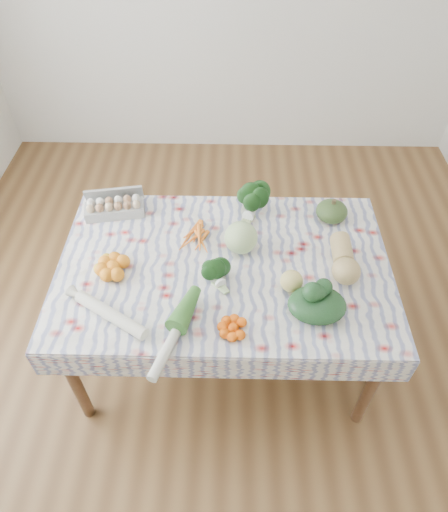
{
  "coord_description": "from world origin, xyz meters",
  "views": [
    {
      "loc": [
        0.03,
        -1.53,
        2.45
      ],
      "look_at": [
        0.0,
        0.0,
        0.82
      ],
      "focal_mm": 32.0,
      "sensor_mm": 36.0,
      "label": 1
    }
  ],
  "objects": [
    {
      "name": "dining_table",
      "position": [
        0.0,
        0.0,
        0.68
      ],
      "size": [
        1.6,
        1.0,
        0.75
      ],
      "color": "brown",
      "rests_on": "ground"
    },
    {
      "name": "kabocha_squash",
      "position": [
        0.58,
        0.35,
        0.82
      ],
      "size": [
        0.17,
        0.17,
        0.11
      ],
      "primitive_type": "ellipsoid",
      "rotation": [
        0.0,
        0.0,
        0.01
      ],
      "color": "#395225",
      "rests_on": "tablecloth"
    },
    {
      "name": "daikon",
      "position": [
        -0.5,
        -0.34,
        0.79
      ],
      "size": [
        0.38,
        0.27,
        0.06
      ],
      "primitive_type": "cylinder",
      "rotation": [
        1.57,
        0.0,
        1.02
      ],
      "color": "white",
      "rests_on": "tablecloth"
    },
    {
      "name": "butternut_squash",
      "position": [
        0.59,
        -0.01,
        0.83
      ],
      "size": [
        0.14,
        0.3,
        0.14
      ],
      "primitive_type": "ellipsoid",
      "rotation": [
        0.0,
        0.0,
        -0.03
      ],
      "color": "tan",
      "rests_on": "tablecloth"
    },
    {
      "name": "orange_cluster",
      "position": [
        -0.54,
        -0.06,
        0.8
      ],
      "size": [
        0.25,
        0.25,
        0.07
      ],
      "primitive_type": "cube",
      "rotation": [
        0.0,
        0.0,
        -0.15
      ],
      "color": "orange",
      "rests_on": "tablecloth"
    },
    {
      "name": "tablecloth",
      "position": [
        0.0,
        0.0,
        0.76
      ],
      "size": [
        1.66,
        1.06,
        0.01
      ],
      "primitive_type": "cube",
      "color": "silver",
      "rests_on": "dining_table"
    },
    {
      "name": "spinach_bag",
      "position": [
        0.42,
        -0.29,
        0.82
      ],
      "size": [
        0.27,
        0.21,
        0.12
      ],
      "primitive_type": "ellipsoid",
      "rotation": [
        0.0,
        0.0,
        0.01
      ],
      "color": "#143217",
      "rests_on": "tablecloth"
    },
    {
      "name": "ground",
      "position": [
        0.0,
        0.0,
        0.0
      ],
      "size": [
        4.5,
        4.5,
        0.0
      ],
      "primitive_type": "plane",
      "color": "brown",
      "rests_on": "ground"
    },
    {
      "name": "grapefruit",
      "position": [
        0.32,
        -0.15,
        0.82
      ],
      "size": [
        0.12,
        0.12,
        0.11
      ],
      "primitive_type": "sphere",
      "rotation": [
        0.0,
        0.0,
        -0.17
      ],
      "color": "#D0BC63",
      "rests_on": "tablecloth"
    },
    {
      "name": "broccoli",
      "position": [
        -0.03,
        -0.12,
        0.81
      ],
      "size": [
        0.18,
        0.18,
        0.1
      ],
      "primitive_type": "ellipsoid",
      "rotation": [
        0.0,
        0.0,
        0.51
      ],
      "color": "#164215",
      "rests_on": "tablecloth"
    },
    {
      "name": "leek",
      "position": [
        -0.2,
        -0.43,
        0.79
      ],
      "size": [
        0.2,
        0.45,
        0.05
      ],
      "primitive_type": "cylinder",
      "rotation": [
        1.57,
        0.0,
        -0.33
      ],
      "color": "silver",
      "rests_on": "tablecloth"
    },
    {
      "name": "kale_bunch",
      "position": [
        0.14,
        0.36,
        0.84
      ],
      "size": [
        0.21,
        0.2,
        0.15
      ],
      "primitive_type": "ellipsoid",
      "rotation": [
        0.0,
        0.0,
        -0.38
      ],
      "color": "#163D14",
      "rests_on": "tablecloth"
    },
    {
      "name": "egg_carton",
      "position": [
        -0.61,
        0.36,
        0.8
      ],
      "size": [
        0.34,
        0.18,
        0.09
      ],
      "primitive_type": "cube",
      "rotation": [
        0.0,
        0.0,
        0.18
      ],
      "color": "#9F9F9B",
      "rests_on": "tablecloth"
    },
    {
      "name": "cabbage",
      "position": [
        0.08,
        0.1,
        0.85
      ],
      "size": [
        0.19,
        0.19,
        0.17
      ],
      "primitive_type": "sphere",
      "rotation": [
        0.0,
        0.0,
        -0.18
      ],
      "color": "#A4C37D",
      "rests_on": "tablecloth"
    },
    {
      "name": "carrot_bunch",
      "position": [
        -0.17,
        0.18,
        0.78
      ],
      "size": [
        0.24,
        0.23,
        0.04
      ],
      "primitive_type": "cube",
      "rotation": [
        0.0,
        0.0,
        -0.2
      ],
      "color": "orange",
      "rests_on": "tablecloth"
    },
    {
      "name": "mandarin_cluster",
      "position": [
        0.05,
        -0.4,
        0.79
      ],
      "size": [
        0.17,
        0.17,
        0.05
      ],
      "primitive_type": "cube",
      "rotation": [
        0.0,
        0.0,
        -0.1
      ],
      "color": "#FF5E09",
      "rests_on": "tablecloth"
    }
  ]
}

